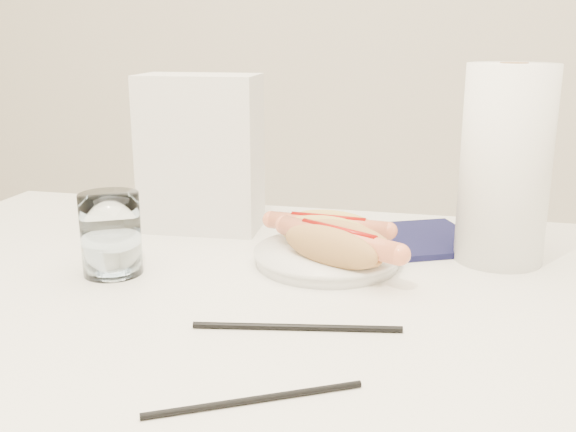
% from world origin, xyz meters
% --- Properties ---
extents(table, '(1.20, 0.80, 0.75)m').
position_xyz_m(table, '(0.00, 0.00, 0.69)').
color(table, white).
rests_on(table, ground).
extents(plate, '(0.25, 0.25, 0.02)m').
position_xyz_m(plate, '(0.05, 0.11, 0.76)').
color(plate, white).
rests_on(plate, table).
extents(hotdog_left, '(0.17, 0.08, 0.05)m').
position_xyz_m(hotdog_left, '(0.05, 0.15, 0.79)').
color(hotdog_left, '#DAB857').
rests_on(hotdog_left, plate).
extents(hotdog_right, '(0.18, 0.14, 0.05)m').
position_xyz_m(hotdog_right, '(0.07, 0.08, 0.79)').
color(hotdog_right, '#C0884A').
rests_on(hotdog_right, plate).
extents(water_glass, '(0.08, 0.08, 0.11)m').
position_xyz_m(water_glass, '(-0.21, 0.01, 0.80)').
color(water_glass, white).
rests_on(water_glass, table).
extents(chopstick_near, '(0.22, 0.05, 0.01)m').
position_xyz_m(chopstick_near, '(0.06, -0.10, 0.75)').
color(chopstick_near, black).
rests_on(chopstick_near, table).
extents(chopstick_far, '(0.17, 0.10, 0.01)m').
position_xyz_m(chopstick_far, '(0.06, -0.25, 0.75)').
color(chopstick_far, black).
rests_on(chopstick_far, table).
extents(napkin_box, '(0.19, 0.11, 0.24)m').
position_xyz_m(napkin_box, '(-0.17, 0.24, 0.87)').
color(napkin_box, silver).
rests_on(napkin_box, table).
extents(navy_napkin, '(0.23, 0.23, 0.01)m').
position_xyz_m(navy_napkin, '(0.17, 0.24, 0.75)').
color(navy_napkin, '#111135').
rests_on(navy_napkin, table).
extents(paper_towel_roll, '(0.16, 0.16, 0.27)m').
position_xyz_m(paper_towel_roll, '(0.28, 0.18, 0.88)').
color(paper_towel_roll, white).
rests_on(paper_towel_roll, table).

